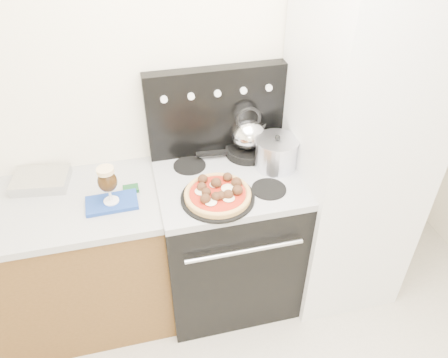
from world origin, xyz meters
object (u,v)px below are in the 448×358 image
object	(u,v)px
stove_body	(227,241)
tea_kettle	(248,131)
pizza	(218,193)
oven_mitt	(112,203)
beer_glass	(108,185)
skillet	(247,151)
pizza_pan	(218,198)
stock_pot	(276,154)
fridge	(351,158)
base_cabinet	(35,273)

from	to	relation	value
stove_body	tea_kettle	bearing A→B (deg)	49.39
pizza	oven_mitt	bearing A→B (deg)	168.78
stove_body	beer_glass	world-z (taller)	beer_glass
skillet	tea_kettle	size ratio (longest dim) A/B	1.16
stove_body	beer_glass	distance (m)	0.85
oven_mitt	pizza_pan	world-z (taller)	pizza_pan
tea_kettle	stock_pot	distance (m)	0.20
fridge	beer_glass	bearing A→B (deg)	-178.65
fridge	tea_kettle	size ratio (longest dim) A/B	8.91
skillet	base_cabinet	bearing A→B (deg)	-172.67
stove_body	pizza	distance (m)	0.55
tea_kettle	beer_glass	bearing A→B (deg)	-149.29
beer_glass	pizza	size ratio (longest dim) A/B	0.62
stove_body	oven_mitt	xyz separation A→B (m)	(-0.61, -0.06, 0.47)
oven_mitt	skillet	size ratio (longest dim) A/B	1.02
beer_glass	oven_mitt	bearing A→B (deg)	0.00
stove_body	tea_kettle	size ratio (longest dim) A/B	4.13
beer_glass	tea_kettle	bearing A→B (deg)	17.55
stove_body	stock_pot	xyz separation A→B (m)	(0.28, 0.04, 0.56)
base_cabinet	fridge	xyz separation A→B (m)	(1.80, -0.05, 0.52)
oven_mitt	stove_body	bearing A→B (deg)	5.24
stove_body	fridge	bearing A→B (deg)	-2.05
stove_body	pizza	world-z (taller)	pizza
pizza	tea_kettle	xyz separation A→B (m)	(0.25, 0.35, 0.12)
base_cabinet	pizza	xyz separation A→B (m)	(1.01, -0.18, 0.53)
beer_glass	pizza_pan	xyz separation A→B (m)	(0.52, -0.10, -0.10)
pizza	beer_glass	bearing A→B (deg)	168.78
fridge	tea_kettle	distance (m)	0.59
base_cabinet	stock_pot	bearing A→B (deg)	0.46
stove_body	beer_glass	size ratio (longest dim) A/B	4.26
stove_body	pizza	xyz separation A→B (m)	(-0.09, -0.16, 0.52)
base_cabinet	oven_mitt	world-z (taller)	oven_mitt
fridge	pizza	xyz separation A→B (m)	(-0.79, -0.13, 0.01)
beer_glass	pizza_pan	distance (m)	0.54
pizza_pan	pizza	xyz separation A→B (m)	(0.00, 0.00, 0.03)
oven_mitt	beer_glass	world-z (taller)	beer_glass
fridge	oven_mitt	size ratio (longest dim) A/B	7.49
base_cabinet	oven_mitt	xyz separation A→B (m)	(0.49, -0.08, 0.48)
pizza_pan	stock_pot	distance (m)	0.42
stove_body	beer_glass	bearing A→B (deg)	-174.76
stove_body	oven_mitt	world-z (taller)	oven_mitt
fridge	skillet	bearing A→B (deg)	158.43
pizza_pan	skillet	world-z (taller)	skillet
pizza_pan	stock_pot	xyz separation A→B (m)	(0.37, 0.19, 0.08)
base_cabinet	stock_pot	size ratio (longest dim) A/B	6.46
fridge	pizza_pan	xyz separation A→B (m)	(-0.79, -0.13, -0.02)
pizza	skillet	world-z (taller)	pizza
beer_glass	fridge	bearing A→B (deg)	1.35
oven_mitt	pizza_pan	xyz separation A→B (m)	(0.52, -0.10, 0.02)
oven_mitt	base_cabinet	bearing A→B (deg)	170.72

